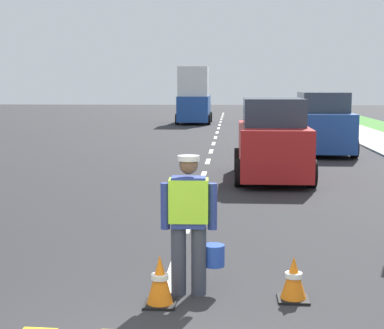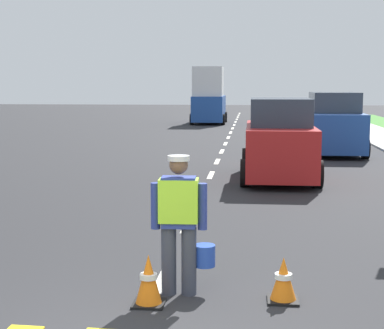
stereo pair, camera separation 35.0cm
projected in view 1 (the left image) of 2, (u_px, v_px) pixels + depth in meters
ground_plane at (214, 143)px, 26.15m from camera, size 96.00×96.00×0.00m
lane_center_line at (216, 135)px, 30.30m from camera, size 0.14×46.40×0.01m
road_worker at (191, 218)px, 7.26m from camera, size 0.76×0.39×1.67m
traffic_cone_near at (294, 279)px, 7.13m from camera, size 0.36×0.36×0.52m
traffic_cone_far at (160, 281)px, 6.96m from camera, size 0.36×0.36×0.59m
delivery_truck at (194, 98)px, 38.84m from camera, size 2.16×4.60×3.54m
car_outgoing_ahead at (272, 142)px, 16.18m from camera, size 1.98×4.20×2.13m
car_parked_far at (322, 125)px, 22.07m from camera, size 2.06×4.20×2.20m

